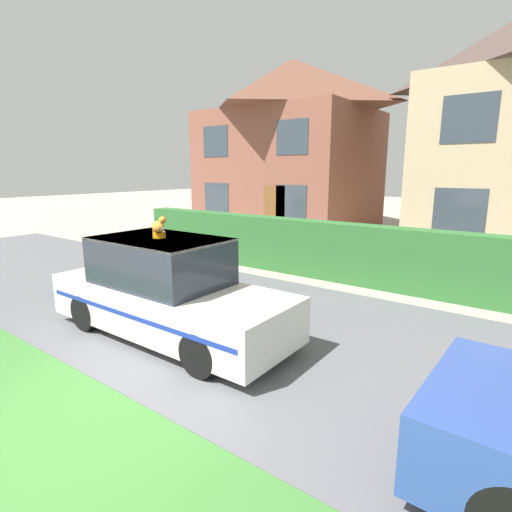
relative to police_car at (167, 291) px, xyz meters
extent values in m
plane|color=#A89E8E|center=(1.03, -2.19, -0.76)|extent=(80.00, 80.00, 0.00)
cube|color=#5B5B60|center=(1.03, 1.20, -0.75)|extent=(28.00, 5.51, 0.01)
cube|color=#3D7533|center=(1.03, -2.55, -0.75)|extent=(28.00, 1.99, 0.01)
cube|color=#2D662D|center=(0.05, 4.83, -0.04)|extent=(11.80, 0.56, 1.43)
cylinder|color=black|center=(1.40, -0.67, -0.44)|extent=(0.62, 0.20, 0.62)
cylinder|color=black|center=(1.39, 0.69, -0.44)|extent=(0.62, 0.20, 0.62)
cylinder|color=black|center=(-1.28, -0.69, -0.44)|extent=(0.62, 0.20, 0.62)
cylinder|color=black|center=(-1.29, 0.67, -0.44)|extent=(0.62, 0.20, 0.62)
cube|color=silver|center=(0.05, 0.00, -0.23)|extent=(4.34, 1.60, 0.70)
cube|color=#232833|center=(-0.11, 0.00, 0.50)|extent=(2.12, 1.42, 0.75)
cube|color=silver|center=(-0.11, 0.00, 0.85)|extent=(2.12, 1.42, 0.04)
cube|color=navy|center=(0.06, -0.79, -0.17)|extent=(4.11, 0.04, 0.07)
cube|color=navy|center=(0.05, 0.79, -0.17)|extent=(4.11, 0.04, 0.07)
cylinder|color=orange|center=(-0.11, 0.00, 0.92)|extent=(0.21, 0.21, 0.10)
ellipsoid|color=orange|center=(-0.04, -0.08, 1.06)|extent=(0.24, 0.19, 0.19)
ellipsoid|color=beige|center=(0.04, -0.06, 1.05)|extent=(0.08, 0.09, 0.10)
sphere|color=orange|center=(0.05, -0.06, 1.18)|extent=(0.11, 0.11, 0.11)
cone|color=orange|center=(0.06, -0.09, 1.22)|extent=(0.04, 0.04, 0.04)
cone|color=orange|center=(0.05, -0.03, 1.22)|extent=(0.04, 0.04, 0.04)
cylinder|color=orange|center=(-0.13, -0.02, 0.99)|extent=(0.18, 0.07, 0.03)
cube|color=brown|center=(-5.32, 12.27, 1.88)|extent=(7.09, 6.03, 5.29)
pyramid|color=brown|center=(-5.32, 12.27, 5.67)|extent=(7.45, 6.33, 2.28)
cube|color=brown|center=(-4.15, 9.25, 0.29)|extent=(1.00, 0.02, 2.10)
cube|color=#333D47|center=(-7.27, 9.25, 0.72)|extent=(1.40, 0.02, 1.30)
cube|color=#333D47|center=(-3.37, 9.25, 0.72)|extent=(1.40, 0.02, 1.30)
cube|color=#333D47|center=(-7.27, 9.25, 3.15)|extent=(1.40, 0.02, 1.30)
cube|color=#333D47|center=(-3.37, 9.25, 3.15)|extent=(1.40, 0.02, 1.30)
cube|color=#333D47|center=(2.73, 8.53, 0.78)|extent=(1.40, 0.02, 1.30)
cube|color=#333D47|center=(2.73, 8.53, 3.31)|extent=(1.40, 0.02, 1.30)
camera|label=1|loc=(4.88, -4.12, 1.93)|focal=28.00mm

